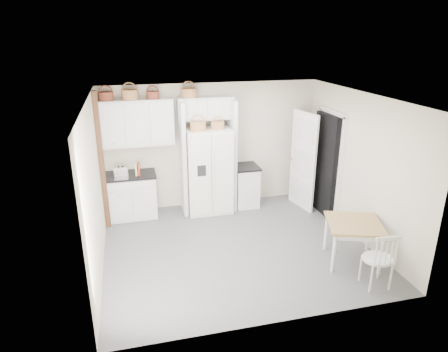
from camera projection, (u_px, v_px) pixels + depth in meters
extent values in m
plane|color=#4C4D4F|center=(236.00, 246.00, 7.01)|extent=(4.50, 4.50, 0.00)
plane|color=white|center=(238.00, 98.00, 6.12)|extent=(4.50, 4.50, 0.00)
plane|color=beige|center=(211.00, 145.00, 8.39)|extent=(4.50, 0.00, 4.50)
plane|color=beige|center=(95.00, 189.00, 6.06)|extent=(0.00, 4.00, 4.00)
plane|color=beige|center=(359.00, 167.00, 7.08)|extent=(0.00, 4.00, 4.00)
cube|color=white|center=(208.00, 170.00, 8.18)|extent=(0.91, 0.73, 1.75)
cube|color=silver|center=(132.00, 196.00, 8.03)|extent=(0.94, 0.59, 0.87)
cube|color=silver|center=(245.00, 186.00, 8.57)|extent=(0.48, 0.58, 0.85)
cube|color=olive|center=(352.00, 242.00, 6.46)|extent=(1.05, 1.05, 0.70)
cube|color=silver|center=(377.00, 259.00, 5.79)|extent=(0.46, 0.43, 0.90)
cube|color=black|center=(130.00, 175.00, 7.87)|extent=(0.98, 0.63, 0.04)
cube|color=black|center=(246.00, 167.00, 8.42)|extent=(0.52, 0.62, 0.04)
cube|color=silver|center=(121.00, 171.00, 7.75)|extent=(0.26, 0.15, 0.18)
cube|color=#AC341A|center=(139.00, 169.00, 7.79)|extent=(0.04, 0.16, 0.24)
cube|color=beige|center=(137.00, 169.00, 7.78)|extent=(0.06, 0.16, 0.23)
cylinder|color=#5F2B14|center=(106.00, 96.00, 7.39)|extent=(0.27, 0.27, 0.15)
cylinder|color=olive|center=(130.00, 95.00, 7.49)|extent=(0.31, 0.31, 0.18)
cylinder|color=#5F2B14|center=(153.00, 95.00, 7.59)|extent=(0.24, 0.24, 0.14)
cylinder|color=olive|center=(189.00, 93.00, 7.74)|extent=(0.31, 0.31, 0.17)
cylinder|color=olive|center=(198.00, 126.00, 7.71)|extent=(0.31, 0.31, 0.16)
cylinder|color=olive|center=(218.00, 126.00, 7.81)|extent=(0.26, 0.26, 0.14)
cube|color=silver|center=(137.00, 123.00, 7.69)|extent=(1.40, 0.34, 0.90)
cube|color=silver|center=(205.00, 108.00, 7.92)|extent=(1.12, 0.34, 0.45)
cube|color=silver|center=(183.00, 159.00, 8.02)|extent=(0.08, 0.60, 2.30)
cube|color=silver|center=(232.00, 155.00, 8.25)|extent=(0.08, 0.60, 2.30)
cube|color=#452911|center=(102.00, 163.00, 7.30)|extent=(0.09, 0.09, 2.60)
cube|color=black|center=(326.00, 165.00, 8.06)|extent=(0.18, 0.85, 2.05)
cube|color=white|center=(303.00, 161.00, 8.29)|extent=(0.21, 0.79, 2.05)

